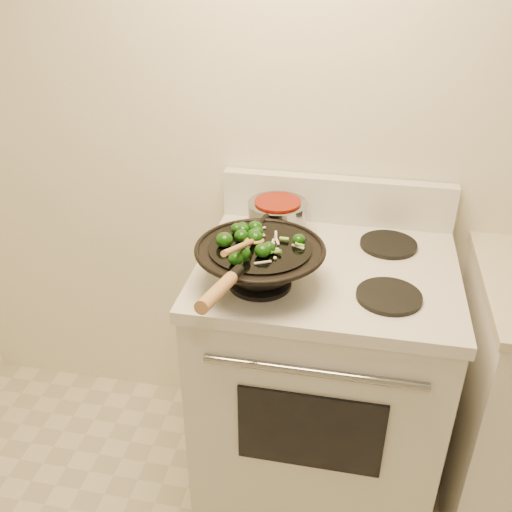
# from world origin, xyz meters

# --- Properties ---
(stove) EXTENTS (0.78, 0.67, 1.08)m
(stove) POSITION_xyz_m (-0.23, 1.17, 0.47)
(stove) COLOR silver
(stove) RESTS_ON ground
(wok) EXTENTS (0.36, 0.60, 0.20)m
(wok) POSITION_xyz_m (-0.41, 1.02, 0.99)
(wok) COLOR black
(wok) RESTS_ON stove
(stirfry) EXTENTS (0.24, 0.24, 0.04)m
(stirfry) POSITION_xyz_m (-0.44, 1.02, 1.06)
(stirfry) COLOR #0E3508
(stirfry) RESTS_ON wok
(wooden_spoon) EXTENTS (0.07, 0.28, 0.11)m
(wooden_spoon) POSITION_xyz_m (-0.44, 0.96, 1.08)
(wooden_spoon) COLOR #A06F3F
(wooden_spoon) RESTS_ON wok
(saucepan) EXTENTS (0.19, 0.31, 0.11)m
(saucepan) POSITION_xyz_m (-0.41, 1.32, 0.99)
(saucepan) COLOR gray
(saucepan) RESTS_ON stove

